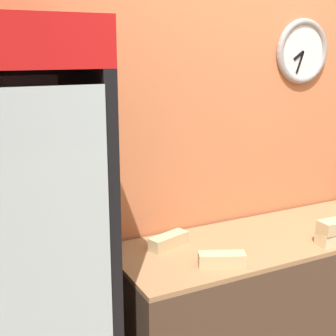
{
  "coord_description": "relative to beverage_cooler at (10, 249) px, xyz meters",
  "views": [
    {
      "loc": [
        -1.69,
        -1.07,
        1.92
      ],
      "look_at": [
        -0.68,
        0.93,
        1.36
      ],
      "focal_mm": 50.0,
      "sensor_mm": 36.0,
      "label": 1
    }
  ],
  "objects": [
    {
      "name": "sandwich_flat_right",
      "position": [
        0.94,
        -0.19,
        -0.17
      ],
      "size": [
        0.24,
        0.17,
        0.06
      ],
      "color": "tan",
      "rests_on": "prep_counter"
    },
    {
      "name": "prep_counter",
      "position": [
        1.46,
        -0.0,
        -0.65
      ],
      "size": [
        1.93,
        0.62,
        0.91
      ],
      "color": "#4C3828",
      "rests_on": "ground_plane"
    },
    {
      "name": "beverage_cooler",
      "position": [
        0.0,
        0.0,
        0.0
      ],
      "size": [
        0.71,
        0.71,
        2.04
      ],
      "color": "black",
      "rests_on": "ground_plane"
    },
    {
      "name": "sandwich_flat_left",
      "position": [
        0.81,
        0.13,
        -0.17
      ],
      "size": [
        0.24,
        0.14,
        0.07
      ],
      "color": "tan",
      "rests_on": "prep_counter"
    },
    {
      "name": "wall_back",
      "position": [
        1.47,
        0.36,
        0.25
      ],
      "size": [
        5.2,
        0.1,
        2.7
      ],
      "color": "#D17547",
      "rests_on": "ground_plane"
    }
  ]
}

